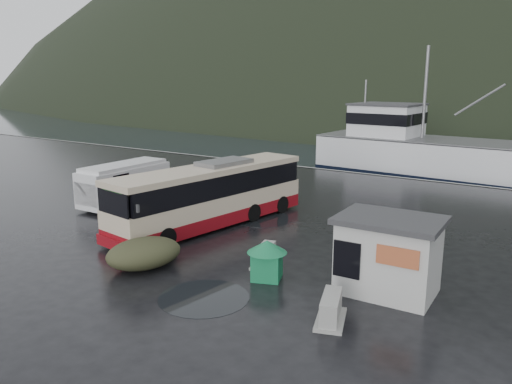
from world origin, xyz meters
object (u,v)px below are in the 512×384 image
Objects in this scene: coach_bus at (212,225)px; dome_tent at (145,267)px; waste_bin_right at (267,279)px; jersey_barrier_c at (364,289)px; jersey_barrier_b at (330,321)px; waste_bin_left at (142,246)px; jersey_barrier_a at (265,265)px; ticket_kiosk at (386,292)px; fishing_trawler at (459,166)px; white_van at (126,204)px.

dome_tent is at bearing -68.63° from coach_bus.
waste_bin_right is 0.98× the size of jersey_barrier_c.
jersey_barrier_b is (9.30, -5.92, 0.00)m from coach_bus.
jersey_barrier_a is at bearing 11.12° from waste_bin_left.
waste_bin_left is at bearing 138.51° from dome_tent.
coach_bus is 3.84× the size of dome_tent.
waste_bin_left is (-0.52, -4.21, 0.00)m from coach_bus.
ticket_kiosk reaches higher than waste_bin_left.
ticket_kiosk is 0.12× the size of fishing_trawler.
ticket_kiosk is (16.89, -3.57, 0.00)m from white_van.
waste_bin_right is at bearing -27.51° from coach_bus.
dome_tent is (1.94, -1.72, 0.00)m from waste_bin_left.
white_van is 13.75m from waste_bin_right.
fishing_trawler is at bearing 89.17° from waste_bin_right.
waste_bin_left is 0.89× the size of jersey_barrier_c.
coach_bus is 7.54× the size of jersey_barrier_c.
jersey_barrier_a is (12.05, -3.73, 0.00)m from white_van.
dome_tent reaches higher than jersey_barrier_b.
ticket_kiosk is 28.08m from fishing_trawler.
waste_bin_left is at bearing -99.71° from fishing_trawler.
dome_tent is 1.96× the size of jersey_barrier_c.
fishing_trawler is (0.42, 29.13, 0.00)m from waste_bin_right.
ticket_kiosk is at bearing 77.46° from jersey_barrier_b.
ticket_kiosk is at bearing 1.93° from jersey_barrier_a.
jersey_barrier_a is (3.71, 2.83, 0.00)m from dome_tent.
fishing_trawler reaches higher than white_van.
coach_bus is 8.50× the size of waste_bin_left.
jersey_barrier_b is (-0.66, -2.99, 0.00)m from ticket_kiosk.
white_van reaches higher than waste_bin_right.
dome_tent is 0.10× the size of fishing_trawler.
waste_bin_left reaches higher than jersey_barrier_b.
jersey_barrier_c is at bearing -10.63° from coach_bus.
ticket_kiosk is 2.17× the size of jersey_barrier_a.
coach_bus is at bearing -7.09° from white_van.
jersey_barrier_c is (9.25, -3.09, 0.00)m from coach_bus.
jersey_barrier_a is 4.11m from jersey_barrier_c.
coach_bus is 3.33× the size of ticket_kiosk.
waste_bin_right is at bearing -161.09° from jersey_barrier_c.
fishing_trawler is at bearing 76.69° from waste_bin_left.
coach_bus is 4.24m from waste_bin_left.
waste_bin_right is (12.86, -4.86, 0.00)m from white_van.
waste_bin_right reaches higher than jersey_barrier_b.
white_van is 16.59m from jersey_barrier_c.
dome_tent is (1.42, -5.93, 0.00)m from coach_bus.
dome_tent is at bearing -160.09° from jersey_barrier_c.
waste_bin_right is at bearing -0.12° from waste_bin_left.
jersey_barrier_a is at bearing -19.07° from white_van.
coach_bus is 11.03m from jersey_barrier_b.
white_van is at bearing -115.10° from fishing_trawler.
dome_tent is (8.34, -6.56, 0.00)m from white_van.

